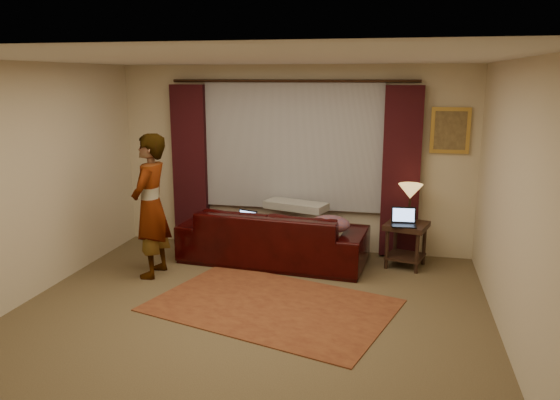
{
  "coord_description": "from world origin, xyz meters",
  "views": [
    {
      "loc": [
        1.47,
        -4.99,
        2.44
      ],
      "look_at": [
        0.1,
        1.2,
        1.0
      ],
      "focal_mm": 35.0,
      "sensor_mm": 36.0,
      "label": 1
    }
  ],
  "objects_px": {
    "sofa": "(273,226)",
    "laptop_sofa": "(242,220)",
    "person": "(151,206)",
    "end_table": "(406,245)",
    "tiffany_lamp": "(410,203)",
    "laptop_table": "(404,218)"
  },
  "relations": [
    {
      "from": "laptop_sofa",
      "to": "end_table",
      "type": "height_order",
      "value": "laptop_sofa"
    },
    {
      "from": "sofa",
      "to": "laptop_table",
      "type": "height_order",
      "value": "sofa"
    },
    {
      "from": "laptop_sofa",
      "to": "tiffany_lamp",
      "type": "distance_m",
      "value": 2.19
    },
    {
      "from": "laptop_sofa",
      "to": "tiffany_lamp",
      "type": "height_order",
      "value": "tiffany_lamp"
    },
    {
      "from": "end_table",
      "to": "person",
      "type": "bearing_deg",
      "value": -162.08
    },
    {
      "from": "laptop_sofa",
      "to": "person",
      "type": "distance_m",
      "value": 1.2
    },
    {
      "from": "sofa",
      "to": "person",
      "type": "bearing_deg",
      "value": 35.99
    },
    {
      "from": "laptop_sofa",
      "to": "end_table",
      "type": "relative_size",
      "value": 0.55
    },
    {
      "from": "sofa",
      "to": "tiffany_lamp",
      "type": "relative_size",
      "value": 4.9
    },
    {
      "from": "end_table",
      "to": "tiffany_lamp",
      "type": "height_order",
      "value": "tiffany_lamp"
    },
    {
      "from": "end_table",
      "to": "person",
      "type": "xyz_separation_m",
      "value": [
        -3.09,
        -1.0,
        0.6
      ]
    },
    {
      "from": "laptop_table",
      "to": "person",
      "type": "xyz_separation_m",
      "value": [
        -3.04,
        -0.85,
        0.19
      ]
    },
    {
      "from": "laptop_table",
      "to": "person",
      "type": "relative_size",
      "value": 0.19
    },
    {
      "from": "sofa",
      "to": "tiffany_lamp",
      "type": "height_order",
      "value": "tiffany_lamp"
    },
    {
      "from": "tiffany_lamp",
      "to": "laptop_table",
      "type": "distance_m",
      "value": 0.27
    },
    {
      "from": "sofa",
      "to": "laptop_table",
      "type": "bearing_deg",
      "value": -173.82
    },
    {
      "from": "end_table",
      "to": "tiffany_lamp",
      "type": "bearing_deg",
      "value": 72.48
    },
    {
      "from": "end_table",
      "to": "laptop_table",
      "type": "bearing_deg",
      "value": -105.36
    },
    {
      "from": "laptop_sofa",
      "to": "laptop_table",
      "type": "relative_size",
      "value": 0.95
    },
    {
      "from": "sofa",
      "to": "person",
      "type": "relative_size",
      "value": 1.38
    },
    {
      "from": "sofa",
      "to": "laptop_sofa",
      "type": "bearing_deg",
      "value": 31.38
    },
    {
      "from": "person",
      "to": "laptop_sofa",
      "type": "bearing_deg",
      "value": 121.61
    }
  ]
}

